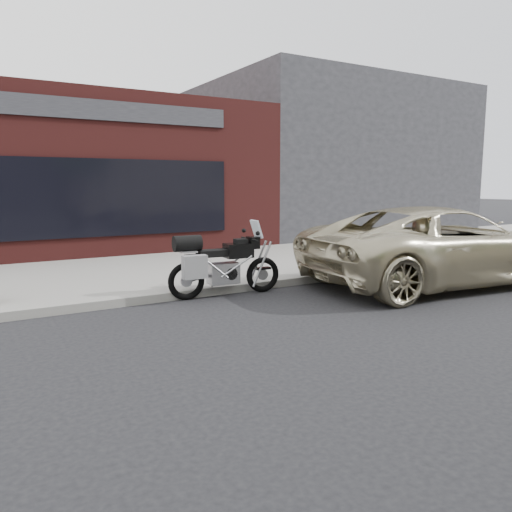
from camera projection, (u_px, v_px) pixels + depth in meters
ground at (348, 365)px, 5.71m from camera, size 120.00×120.00×0.00m
near_sidewalk at (148, 269)px, 11.65m from camera, size 44.00×6.00×0.15m
storefront at (17, 178)px, 16.27m from camera, size 14.00×10.07×4.50m
neighbour_building at (312, 163)px, 22.25m from camera, size 10.00×10.00×6.00m
motorcycle at (219, 264)px, 9.08m from camera, size 2.20×0.71×1.39m
minivan at (440, 246)px, 10.18m from camera, size 6.03×3.28×1.61m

